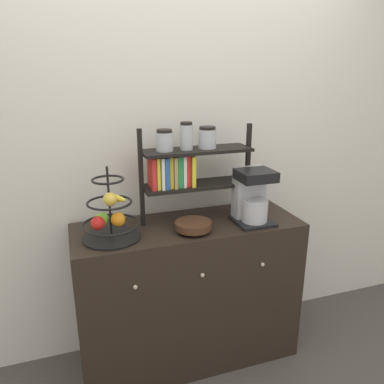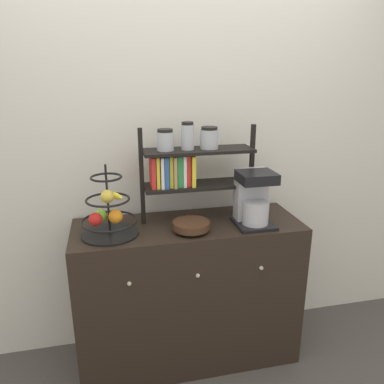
# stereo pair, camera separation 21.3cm
# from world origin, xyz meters

# --- Properties ---
(ground_plane) EXTENTS (12.00, 12.00, 0.00)m
(ground_plane) POSITION_xyz_m (0.00, 0.00, 0.00)
(ground_plane) COLOR #47423D
(wall_back) EXTENTS (7.00, 0.05, 2.60)m
(wall_back) POSITION_xyz_m (0.00, 0.52, 1.30)
(wall_back) COLOR silver
(wall_back) RESTS_ON ground_plane
(sideboard) EXTENTS (1.34, 0.50, 0.92)m
(sideboard) POSITION_xyz_m (0.00, 0.24, 0.46)
(sideboard) COLOR black
(sideboard) RESTS_ON ground_plane
(coffee_maker) EXTENTS (0.22, 0.23, 0.32)m
(coffee_maker) POSITION_xyz_m (0.37, 0.17, 1.08)
(coffee_maker) COLOR black
(coffee_maker) RESTS_ON sideboard
(fruit_stand) EXTENTS (0.31, 0.31, 0.40)m
(fruit_stand) POSITION_xyz_m (-0.45, 0.18, 1.05)
(fruit_stand) COLOR black
(fruit_stand) RESTS_ON sideboard
(wooden_bowl) EXTENTS (0.21, 0.21, 0.06)m
(wooden_bowl) POSITION_xyz_m (-0.01, 0.13, 0.95)
(wooden_bowl) COLOR #422819
(wooden_bowl) RESTS_ON sideboard
(shelf_hutch) EXTENTS (0.68, 0.20, 0.59)m
(shelf_hutch) POSITION_xyz_m (0.00, 0.31, 1.27)
(shelf_hutch) COLOR black
(shelf_hutch) RESTS_ON sideboard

